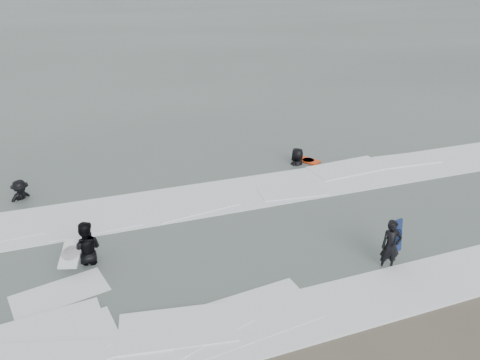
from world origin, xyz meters
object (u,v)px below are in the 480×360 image
object	(u,v)px
surfer_breaker	(22,201)
surfer_right_far	(297,165)
surfer_wading	(88,262)
surfer_right_near	(298,165)
surfer_centre	(387,268)

from	to	relation	value
surfer_breaker	surfer_right_far	distance (m)	10.66
surfer_wading	surfer_right_near	world-z (taller)	surfer_wading
surfer_wading	surfer_right_far	xyz separation A→B (m)	(8.65, 4.45, 0.00)
surfer_right_near	surfer_right_far	world-z (taller)	surfer_right_far
surfer_breaker	surfer_right_near	world-z (taller)	surfer_breaker
surfer_wading	surfer_breaker	bearing A→B (deg)	-57.54
surfer_wading	surfer_right_near	bearing A→B (deg)	-143.49
surfer_wading	surfer_right_near	size ratio (longest dim) A/B	1.21
surfer_centre	surfer_right_near	size ratio (longest dim) A/B	1.00
surfer_centre	surfer_wading	size ratio (longest dim) A/B	0.82
surfer_centre	surfer_right_far	bearing A→B (deg)	98.35
surfer_right_far	surfer_wading	bearing A→B (deg)	-15.89
surfer_right_near	surfer_right_far	bearing A→B (deg)	-54.53
surfer_breaker	surfer_wading	bearing A→B (deg)	-99.67
surfer_centre	surfer_breaker	xyz separation A→B (m)	(-9.78, 7.78, 0.00)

